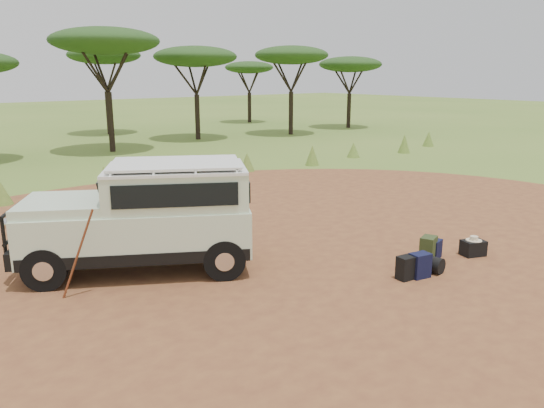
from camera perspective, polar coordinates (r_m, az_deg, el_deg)
ground at (r=10.82m, az=0.23°, el=-6.84°), size 140.00×140.00×0.00m
dirt_clearing at (r=10.82m, az=0.23°, el=-6.82°), size 23.00×23.00×0.01m
grass_fringe at (r=18.08m, az=-17.08°, el=2.35°), size 36.60×1.60×0.90m
acacia_treeline at (r=28.59m, az=-25.26°, el=14.72°), size 46.70×13.20×6.26m
safari_vehicle at (r=10.69m, az=-13.39°, el=-1.60°), size 4.69×3.72×2.17m
walking_staff at (r=9.77m, az=-20.16°, el=-5.10°), size 0.58×0.37×1.59m
backpack_black at (r=10.46m, az=14.25°, el=-6.68°), size 0.37×0.29×0.46m
backpack_navy at (r=10.62m, az=15.62°, el=-6.39°), size 0.42×0.33×0.49m
backpack_olive at (r=11.55m, az=16.45°, el=-4.67°), size 0.45×0.39×0.53m
duffel_navy at (r=11.79m, az=16.95°, el=-4.66°), size 0.42×0.35×0.40m
hard_case at (r=12.24m, az=20.81°, el=-4.45°), size 0.57×0.48×0.34m
stuff_sack at (r=10.97m, az=17.03°, el=-6.28°), size 0.37×0.37×0.33m
safari_hat at (r=12.18m, az=20.90°, el=-3.53°), size 0.33×0.33×0.10m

